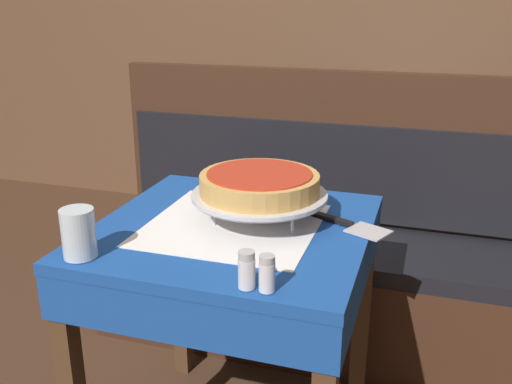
# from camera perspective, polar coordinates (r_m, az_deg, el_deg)

# --- Properties ---
(dining_table_front) EXTENTS (0.71, 0.71, 0.75)m
(dining_table_front) POSITION_cam_1_polar(r_m,az_deg,el_deg) (1.55, -2.27, -6.75)
(dining_table_front) COLOR #194799
(dining_table_front) RESTS_ON ground_plane
(dining_table_rear) EXTENTS (0.66, 0.66, 0.75)m
(dining_table_rear) POSITION_cam_1_polar(r_m,az_deg,el_deg) (2.90, 13.90, 4.64)
(dining_table_rear) COLOR #194799
(dining_table_rear) RESTS_ON ground_plane
(booth_bench) EXTENTS (1.77, 0.47, 1.05)m
(booth_bench) POSITION_cam_1_polar(r_m,az_deg,el_deg) (2.26, 6.93, -7.47)
(booth_bench) COLOR #3D2316
(booth_bench) RESTS_ON ground_plane
(back_wall_panel) EXTENTS (6.00, 0.04, 2.40)m
(back_wall_panel) POSITION_cam_1_polar(r_m,az_deg,el_deg) (3.39, 9.96, 16.80)
(back_wall_panel) COLOR brown
(back_wall_panel) RESTS_ON ground_plane
(pizza_pan_stand) EXTENTS (0.36, 0.36, 0.08)m
(pizza_pan_stand) POSITION_cam_1_polar(r_m,az_deg,el_deg) (1.51, 0.35, -0.46)
(pizza_pan_stand) COLOR #ADADB2
(pizza_pan_stand) RESTS_ON dining_table_front
(deep_dish_pizza) EXTENTS (0.32, 0.32, 0.06)m
(deep_dish_pizza) POSITION_cam_1_polar(r_m,az_deg,el_deg) (1.49, 0.35, 0.90)
(deep_dish_pizza) COLOR tan
(deep_dish_pizza) RESTS_ON pizza_pan_stand
(pizza_server) EXTENTS (0.25, 0.15, 0.01)m
(pizza_server) POSITION_cam_1_polar(r_m,az_deg,el_deg) (1.52, 9.08, -3.19)
(pizza_server) COLOR #BCBCC1
(pizza_server) RESTS_ON dining_table_front
(water_glass_near) EXTENTS (0.08, 0.08, 0.12)m
(water_glass_near) POSITION_cam_1_polar(r_m,az_deg,el_deg) (1.37, -17.33, -3.96)
(water_glass_near) COLOR silver
(water_glass_near) RESTS_ON dining_table_front
(salt_shaker) EXTENTS (0.04, 0.04, 0.08)m
(salt_shaker) POSITION_cam_1_polar(r_m,az_deg,el_deg) (1.18, -0.94, -7.80)
(salt_shaker) COLOR silver
(salt_shaker) RESTS_ON dining_table_front
(pepper_shaker) EXTENTS (0.03, 0.03, 0.08)m
(pepper_shaker) POSITION_cam_1_polar(r_m,az_deg,el_deg) (1.17, 1.11, -8.16)
(pepper_shaker) COLOR silver
(pepper_shaker) RESTS_ON dining_table_front
(condiment_caddy) EXTENTS (0.12, 0.12, 0.15)m
(condiment_caddy) POSITION_cam_1_polar(r_m,az_deg,el_deg) (2.94, 14.79, 8.03)
(condiment_caddy) COLOR black
(condiment_caddy) RESTS_ON dining_table_rear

